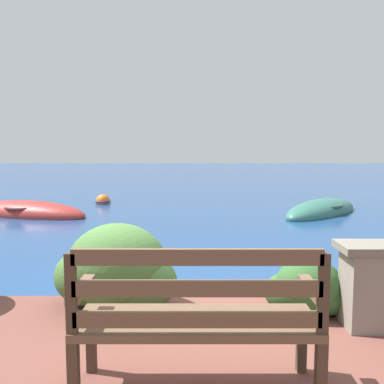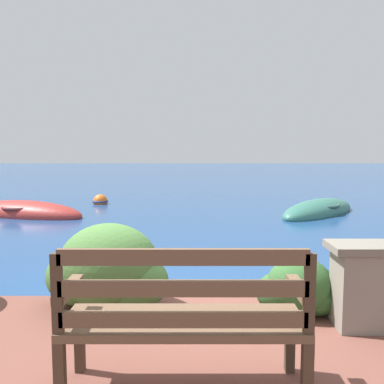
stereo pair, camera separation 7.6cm
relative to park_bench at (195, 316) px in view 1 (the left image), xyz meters
name	(u,v)px [view 1 (the left image)]	position (x,y,z in m)	size (l,w,h in m)	color
ground_plane	(198,317)	(0.05, 1.69, -0.70)	(80.00, 80.00, 0.00)	navy
park_bench	(195,316)	(0.00, 0.00, 0.00)	(1.45, 0.48, 0.93)	#433123
hedge_clump_left	(114,271)	(-0.73, 1.40, -0.15)	(1.15, 0.83, 0.78)	#426B33
hedge_clump_centre	(305,289)	(0.99, 1.26, -0.27)	(0.74, 0.53, 0.50)	#2D5628
rowboat_nearest	(25,213)	(-4.12, 8.03, -0.65)	(3.44, 1.99, 0.66)	#9E2D28
rowboat_mid	(320,212)	(3.26, 8.30, -0.65)	(2.84, 2.94, 0.66)	#336B5B
mooring_buoy	(101,201)	(-2.69, 10.21, -0.63)	(0.47, 0.47, 0.43)	orange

